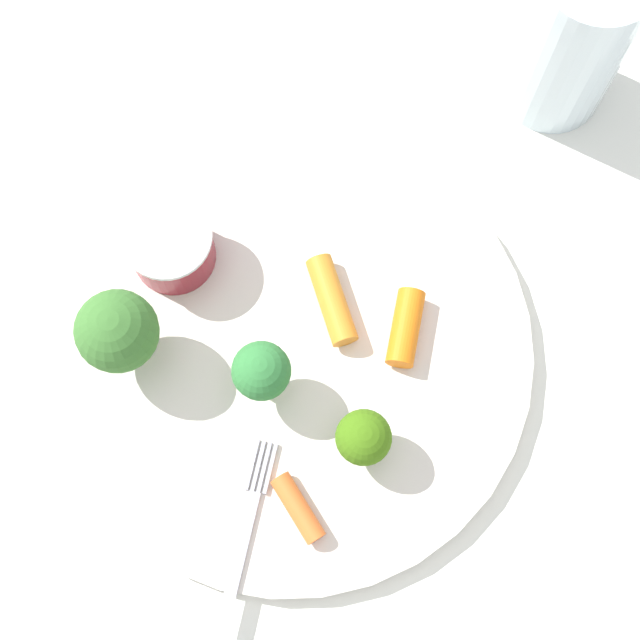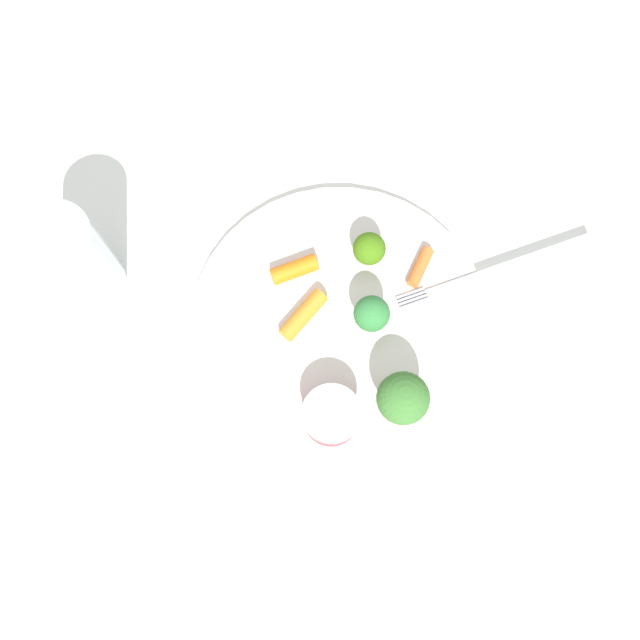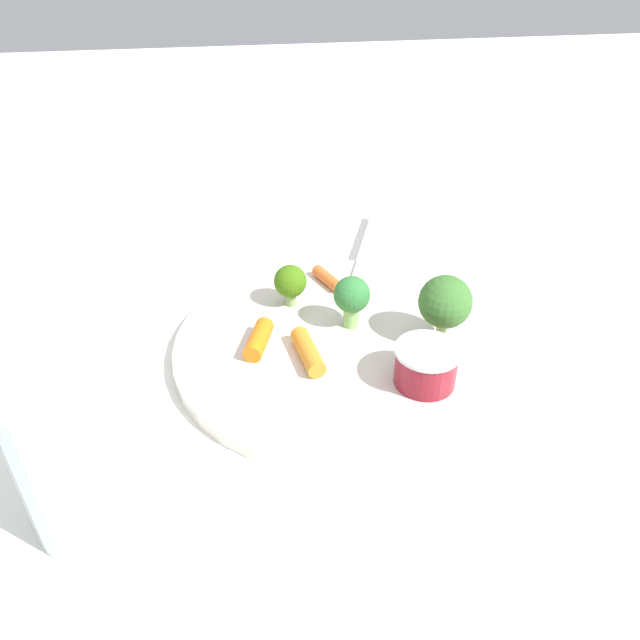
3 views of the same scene
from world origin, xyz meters
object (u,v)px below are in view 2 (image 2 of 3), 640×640
Objects in this scene: plate at (340,326)px; sauce_cup at (331,416)px; carrot_stick_2 at (294,269)px; drinking_glass at (74,261)px; broccoli_floret_2 at (369,249)px; fork at (494,270)px; carrot_stick_1 at (303,315)px; broccoli_floret_1 at (372,314)px; carrot_stick_0 at (420,267)px; broccoli_floret_0 at (403,398)px.

sauce_cup is (0.06, -0.06, 0.02)m from plate.
drinking_glass is (-0.12, -0.15, 0.04)m from carrot_stick_2.
broccoli_floret_2 is 0.12m from fork.
carrot_stick_1 is at bearing -140.69° from plate.
sauce_cup is at bearing -52.98° from broccoli_floret_2.
carrot_stick_2 is (-0.13, 0.06, -0.01)m from sauce_cup.
broccoli_floret_2 is (-0.05, 0.04, -0.01)m from broccoli_floret_1.
drinking_glass reaches higher than carrot_stick_0.
carrot_stick_2 reaches higher than plate.
carrot_stick_2 is (-0.07, -0.09, 0.00)m from carrot_stick_0.
broccoli_floret_2 reaches higher than plate.
broccoli_floret_0 is at bearing -6.01° from plate.
broccoli_floret_1 reaches higher than fork.
broccoli_floret_1 is 0.06m from carrot_stick_1.
plate is at bearing -62.24° from broccoli_floret_2.
broccoli_floret_0 reaches higher than plate.
broccoli_floret_0 is 0.13m from carrot_stick_0.
plate is 5.35× the size of carrot_stick_1.
broccoli_floret_0 is 0.12m from carrot_stick_1.
carrot_stick_2 is 0.39× the size of drinking_glass.
drinking_glass reaches higher than broccoli_floret_0.
drinking_glass is at bearing -140.74° from carrot_stick_1.
broccoli_floret_1 is 1.25× the size of carrot_stick_0.
carrot_stick_1 is 0.21m from drinking_glass.
plate is at bearing 39.27° from drinking_glass.
plate is 4.57× the size of broccoli_floret_0.
plate is 0.09m from carrot_stick_0.
broccoli_floret_0 is 0.08m from broccoli_floret_1.
broccoli_floret_1 is 0.08m from carrot_stick_0.
fork is at bearing 92.46° from sauce_cup.
broccoli_floret_1 is 0.26× the size of fork.
carrot_stick_0 is (0.04, 0.03, -0.02)m from broccoli_floret_2.
carrot_stick_2 is 0.23× the size of fork.
drinking_glass reaches higher than broccoli_floret_2.
broccoli_floret_0 reaches higher than sauce_cup.
carrot_stick_2 is at bearing -128.42° from carrot_stick_0.
fork is (0.05, 0.05, -0.00)m from carrot_stick_0.
broccoli_floret_1 reaches higher than broccoli_floret_2.
broccoli_floret_0 is at bearing -50.36° from carrot_stick_0.
broccoli_floret_0 reaches higher than broccoli_floret_1.
broccoli_floret_0 reaches higher than broccoli_floret_2.
carrot_stick_2 reaches higher than fork.
plate is 7.14× the size of carrot_stick_0.
sauce_cup is 0.10m from carrot_stick_1.
carrot_stick_0 is at bearing 85.76° from plate.
carrot_stick_0 is at bearing 37.92° from broccoli_floret_2.
broccoli_floret_1 is (-0.07, 0.03, -0.01)m from broccoli_floret_0.
broccoli_floret_0 is 0.14m from broccoli_floret_2.
sauce_cup reaches higher than carrot_stick_2.
broccoli_floret_0 is 1.39× the size of carrot_stick_2.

